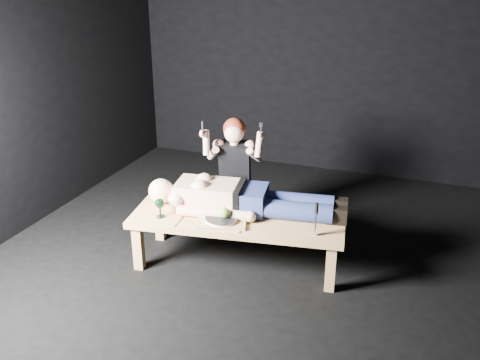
# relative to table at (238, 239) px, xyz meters

# --- Properties ---
(ground) EXTENTS (5.00, 5.00, 0.00)m
(ground) POSITION_rel_table_xyz_m (0.34, -0.01, -0.23)
(ground) COLOR black
(ground) RESTS_ON ground
(back_wall) EXTENTS (5.00, 0.00, 5.00)m
(back_wall) POSITION_rel_table_xyz_m (0.34, 2.49, 1.27)
(back_wall) COLOR black
(back_wall) RESTS_ON ground
(table) EXTENTS (1.85, 0.93, 0.45)m
(table) POSITION_rel_table_xyz_m (0.00, 0.00, 0.00)
(table) COLOR tan
(table) RESTS_ON ground
(lying_man) EXTENTS (1.95, 0.85, 0.28)m
(lying_man) POSITION_rel_table_xyz_m (0.04, 0.11, 0.37)
(lying_man) COLOR beige
(lying_man) RESTS_ON table
(kneeling_woman) EXTENTS (0.77, 0.82, 1.16)m
(kneeling_woman) POSITION_rel_table_xyz_m (-0.26, 0.62, 0.35)
(kneeling_woman) COLOR black
(kneeling_woman) RESTS_ON ground
(serving_tray) EXTENTS (0.46, 0.39, 0.02)m
(serving_tray) POSITION_rel_table_xyz_m (-0.08, -0.17, 0.24)
(serving_tray) COLOR tan
(serving_tray) RESTS_ON table
(plate) EXTENTS (0.33, 0.33, 0.02)m
(plate) POSITION_rel_table_xyz_m (-0.08, -0.17, 0.26)
(plate) COLOR white
(plate) RESTS_ON serving_tray
(apple) EXTENTS (0.09, 0.09, 0.09)m
(apple) POSITION_rel_table_xyz_m (-0.05, -0.16, 0.31)
(apple) COLOR #579128
(apple) RESTS_ON plate
(goblet) EXTENTS (0.09, 0.09, 0.16)m
(goblet) POSITION_rel_table_xyz_m (-0.59, -0.26, 0.31)
(goblet) COLOR black
(goblet) RESTS_ON table
(fork_flat) EXTENTS (0.03, 0.19, 0.01)m
(fork_flat) POSITION_rel_table_xyz_m (-0.41, -0.29, 0.23)
(fork_flat) COLOR #B2B2B7
(fork_flat) RESTS_ON table
(knife_flat) EXTENTS (0.02, 0.19, 0.01)m
(knife_flat) POSITION_rel_table_xyz_m (0.11, -0.20, 0.23)
(knife_flat) COLOR #B2B2B7
(knife_flat) RESTS_ON table
(spoon_flat) EXTENTS (0.14, 0.15, 0.01)m
(spoon_flat) POSITION_rel_table_xyz_m (0.04, -0.07, 0.23)
(spoon_flat) COLOR #B2B2B7
(spoon_flat) RESTS_ON table
(carving_knife) EXTENTS (0.04, 0.04, 0.27)m
(carving_knife) POSITION_rel_table_xyz_m (0.68, -0.12, 0.36)
(carving_knife) COLOR #B2B2B7
(carving_knife) RESTS_ON table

